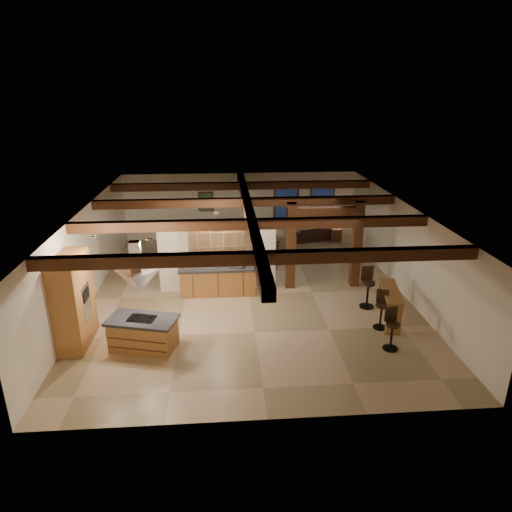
{
  "coord_description": "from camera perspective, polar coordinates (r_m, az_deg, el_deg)",
  "views": [
    {
      "loc": [
        -0.81,
        -13.48,
        6.32
      ],
      "look_at": [
        0.26,
        0.5,
        1.14
      ],
      "focal_mm": 32.0,
      "sensor_mm": 36.0,
      "label": 1
    }
  ],
  "objects": [
    {
      "name": "ground",
      "position": [
        14.91,
        -0.85,
        -4.8
      ],
      "size": [
        12.0,
        12.0,
        0.0
      ],
      "primitive_type": "plane",
      "color": "tan",
      "rests_on": "ground"
    },
    {
      "name": "room_walls",
      "position": [
        14.25,
        -0.89,
        1.7
      ],
      "size": [
        12.0,
        12.0,
        12.0
      ],
      "color": "white",
      "rests_on": "ground"
    },
    {
      "name": "ceiling_beams",
      "position": [
        13.97,
        -0.91,
        5.51
      ],
      "size": [
        10.0,
        12.0,
        0.28
      ],
      "color": "#402210",
      "rests_on": "room_walls"
    },
    {
      "name": "timber_posts",
      "position": [
        15.07,
        8.53,
        2.46
      ],
      "size": [
        2.5,
        0.3,
        2.9
      ],
      "color": "#402210",
      "rests_on": "ground"
    },
    {
      "name": "partition_wall",
      "position": [
        14.92,
        -4.83,
        -0.27
      ],
      "size": [
        3.8,
        0.18,
        2.2
      ],
      "primitive_type": "cube",
      "color": "white",
      "rests_on": "ground"
    },
    {
      "name": "pantry_cabinet",
      "position": [
        12.63,
        -21.82,
        -5.2
      ],
      "size": [
        0.67,
        1.6,
        2.4
      ],
      "color": "#A97D36",
      "rests_on": "ground"
    },
    {
      "name": "back_counter",
      "position": [
        14.79,
        -4.76,
        -3.06
      ],
      "size": [
        2.5,
        0.66,
        0.94
      ],
      "color": "#A97D36",
      "rests_on": "ground"
    },
    {
      "name": "upper_display_cabinet",
      "position": [
        14.5,
        -4.92,
        2.25
      ],
      "size": [
        1.8,
        0.36,
        0.95
      ],
      "color": "#A97D36",
      "rests_on": "partition_wall"
    },
    {
      "name": "range_hood",
      "position": [
        11.57,
        -14.48,
        -3.49
      ],
      "size": [
        1.1,
        1.1,
        1.4
      ],
      "color": "silver",
      "rests_on": "room_walls"
    },
    {
      "name": "back_windows",
      "position": [
        20.32,
        6.02,
        6.45
      ],
      "size": [
        2.7,
        0.07,
        1.7
      ],
      "color": "#402210",
      "rests_on": "room_walls"
    },
    {
      "name": "framed_art",
      "position": [
        19.97,
        -6.28,
        6.78
      ],
      "size": [
        0.65,
        0.05,
        0.85
      ],
      "color": "#402210",
      "rests_on": "room_walls"
    },
    {
      "name": "recessed_cans",
      "position": [
        12.17,
        -12.35,
        3.34
      ],
      "size": [
        3.16,
        2.46,
        0.03
      ],
      "color": "silver",
      "rests_on": "room_walls"
    },
    {
      "name": "kitchen_island",
      "position": [
        12.17,
        -13.93,
        -9.32
      ],
      "size": [
        1.9,
        1.33,
        0.86
      ],
      "color": "#A97D36",
      "rests_on": "ground"
    },
    {
      "name": "dining_table",
      "position": [
        17.63,
        -0.55,
        0.5
      ],
      "size": [
        2.28,
        1.75,
        0.71
      ],
      "primitive_type": "imported",
      "rotation": [
        0.0,
        0.0,
        -0.35
      ],
      "color": "#3B1E0E",
      "rests_on": "ground"
    },
    {
      "name": "sofa",
      "position": [
        20.3,
        7.23,
        2.79
      ],
      "size": [
        2.01,
        1.18,
        0.55
      ],
      "primitive_type": "imported",
      "rotation": [
        0.0,
        0.0,
        3.39
      ],
      "color": "black",
      "rests_on": "ground"
    },
    {
      "name": "microwave",
      "position": [
        14.58,
        -2.34,
        -0.89
      ],
      "size": [
        0.51,
        0.44,
        0.24
      ],
      "primitive_type": "imported",
      "rotation": [
        0.0,
        0.0,
        2.73
      ],
      "color": "silver",
      "rests_on": "back_counter"
    },
    {
      "name": "bar_counter",
      "position": [
        13.58,
        16.42,
        -5.33
      ],
      "size": [
        0.8,
        1.86,
        0.95
      ],
      "color": "#A97D36",
      "rests_on": "ground"
    },
    {
      "name": "side_table",
      "position": [
        20.28,
        10.02,
        2.64
      ],
      "size": [
        0.54,
        0.54,
        0.56
      ],
      "primitive_type": "cube",
      "rotation": [
        0.0,
        0.0,
        -0.23
      ],
      "color": "#402210",
      "rests_on": "ground"
    },
    {
      "name": "table_lamp",
      "position": [
        20.13,
        10.11,
        4.06
      ],
      "size": [
        0.29,
        0.29,
        0.34
      ],
      "color": "black",
      "rests_on": "side_table"
    },
    {
      "name": "bar_stool_a",
      "position": [
        12.23,
        16.59,
        -8.7
      ],
      "size": [
        0.39,
        0.39,
        1.12
      ],
      "color": "black",
      "rests_on": "ground"
    },
    {
      "name": "bar_stool_b",
      "position": [
        13.17,
        15.41,
        -6.44
      ],
      "size": [
        0.4,
        0.41,
        1.1
      ],
      "color": "black",
      "rests_on": "ground"
    },
    {
      "name": "bar_stool_c",
      "position": [
        14.26,
        13.78,
        -3.81
      ],
      "size": [
        0.44,
        0.44,
        1.26
      ],
      "color": "black",
      "rests_on": "ground"
    },
    {
      "name": "dining_chairs",
      "position": [
        17.53,
        -0.56,
        1.38
      ],
      "size": [
        2.07,
        2.07,
        1.26
      ],
      "color": "#402210",
      "rests_on": "ground"
    }
  ]
}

